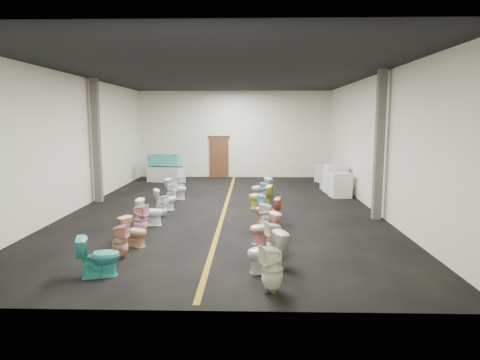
% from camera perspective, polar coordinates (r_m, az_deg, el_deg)
% --- Properties ---
extents(floor, '(16.00, 16.00, 0.00)m').
position_cam_1_polar(floor, '(14.81, -2.00, -3.75)').
color(floor, black).
rests_on(floor, ground).
extents(ceiling, '(16.00, 16.00, 0.00)m').
position_cam_1_polar(ceiling, '(14.57, -2.09, 13.85)').
color(ceiling, black).
rests_on(ceiling, ground).
extents(wall_back, '(10.00, 0.00, 10.00)m').
position_cam_1_polar(wall_back, '(22.50, -0.77, 6.10)').
color(wall_back, silver).
rests_on(wall_back, ground).
extents(wall_front, '(10.00, 0.00, 10.00)m').
position_cam_1_polar(wall_front, '(6.58, -6.39, 1.11)').
color(wall_front, silver).
rests_on(wall_front, ground).
extents(wall_left, '(0.00, 16.00, 16.00)m').
position_cam_1_polar(wall_left, '(15.64, -20.71, 4.69)').
color(wall_left, silver).
rests_on(wall_left, ground).
extents(wall_right, '(0.00, 16.00, 16.00)m').
position_cam_1_polar(wall_right, '(15.05, 17.39, 4.73)').
color(wall_right, silver).
rests_on(wall_right, ground).
extents(aisle_stripe, '(0.12, 15.60, 0.01)m').
position_cam_1_polar(aisle_stripe, '(14.81, -2.00, -3.73)').
color(aisle_stripe, '#8E6514').
rests_on(aisle_stripe, floor).
extents(back_door, '(1.00, 0.10, 2.10)m').
position_cam_1_polar(back_door, '(22.56, -2.80, 3.05)').
color(back_door, '#562D19').
rests_on(back_door, floor).
extents(door_frame, '(1.15, 0.08, 0.10)m').
position_cam_1_polar(door_frame, '(22.50, -2.82, 5.76)').
color(door_frame, '#331C11').
rests_on(door_frame, back_door).
extents(column_left, '(0.25, 0.25, 4.50)m').
position_cam_1_polar(column_left, '(16.49, -18.59, 4.94)').
color(column_left, '#59544C').
rests_on(column_left, floor).
extents(column_right, '(0.25, 0.25, 4.50)m').
position_cam_1_polar(column_right, '(13.55, 18.08, 4.36)').
color(column_right, '#59544C').
rests_on(column_right, floor).
extents(display_table, '(1.81, 1.23, 0.73)m').
position_cam_1_polar(display_table, '(21.29, -9.85, 0.78)').
color(display_table, silver).
rests_on(display_table, floor).
extents(bathtub, '(1.84, 0.85, 0.55)m').
position_cam_1_polar(bathtub, '(21.22, -9.90, 2.67)').
color(bathtub, '#3FB6B3').
rests_on(bathtub, display_table).
extents(appliance_crate_a, '(0.81, 0.81, 0.96)m').
position_cam_1_polar(appliance_crate_a, '(17.25, 13.21, -0.65)').
color(appliance_crate_a, silver).
rests_on(appliance_crate_a, floor).
extents(appliance_crate_b, '(0.91, 0.91, 1.15)m').
position_cam_1_polar(appliance_crate_b, '(18.24, 12.58, 0.14)').
color(appliance_crate_b, silver).
rests_on(appliance_crate_b, floor).
extents(appliance_crate_c, '(1.03, 1.03, 0.90)m').
position_cam_1_polar(appliance_crate_c, '(19.18, 12.03, 0.17)').
color(appliance_crate_c, silver).
rests_on(appliance_crate_c, floor).
extents(appliance_crate_d, '(0.81, 0.81, 0.89)m').
position_cam_1_polar(appliance_crate_d, '(21.17, 11.04, 0.92)').
color(appliance_crate_d, beige).
rests_on(appliance_crate_d, floor).
extents(toilet_left_0, '(0.90, 0.67, 0.81)m').
position_cam_1_polar(toilet_left_0, '(8.86, -18.31, -9.63)').
color(toilet_left_0, teal).
rests_on(toilet_left_0, floor).
extents(toilet_left_1, '(0.39, 0.38, 0.76)m').
position_cam_1_polar(toilet_left_1, '(9.85, -15.69, -7.88)').
color(toilet_left_1, tan).
rests_on(toilet_left_1, floor).
extents(toilet_left_2, '(0.80, 0.65, 0.71)m').
position_cam_1_polar(toilet_left_2, '(10.71, -13.93, -6.68)').
color(toilet_left_2, '#DAA982').
rests_on(toilet_left_2, floor).
extents(toilet_left_3, '(0.43, 0.42, 0.82)m').
position_cam_1_polar(toilet_left_3, '(11.67, -13.19, -5.15)').
color(toilet_left_3, '#F0A6AE').
rests_on(toilet_left_3, floor).
extents(toilet_left_4, '(0.77, 0.45, 0.78)m').
position_cam_1_polar(toilet_left_4, '(12.64, -11.87, -4.18)').
color(toilet_left_4, white).
rests_on(toilet_left_4, floor).
extents(toilet_left_5, '(0.41, 0.40, 0.69)m').
position_cam_1_polar(toilet_left_5, '(13.64, -10.34, -3.43)').
color(toilet_left_5, white).
rests_on(toilet_left_5, floor).
extents(toilet_left_6, '(0.83, 0.65, 0.74)m').
position_cam_1_polar(toilet_left_6, '(14.58, -9.98, -2.56)').
color(toilet_left_6, white).
rests_on(toilet_left_6, floor).
extents(toilet_left_7, '(0.45, 0.44, 0.78)m').
position_cam_1_polar(toilet_left_7, '(15.56, -9.15, -1.80)').
color(toilet_left_7, white).
rests_on(toilet_left_7, floor).
extents(toilet_left_8, '(0.81, 0.48, 0.81)m').
position_cam_1_polar(toilet_left_8, '(16.53, -8.53, -1.15)').
color(toilet_left_8, white).
rests_on(toilet_left_8, floor).
extents(toilet_left_9, '(0.46, 0.45, 0.78)m').
position_cam_1_polar(toilet_left_9, '(17.47, -7.91, -0.70)').
color(toilet_left_9, silver).
rests_on(toilet_left_9, floor).
extents(toilet_right_0, '(0.50, 0.50, 0.85)m').
position_cam_1_polar(toilet_right_0, '(7.72, 4.32, -11.77)').
color(toilet_right_0, beige).
rests_on(toilet_right_0, floor).
extents(toilet_right_1, '(0.91, 0.72, 0.81)m').
position_cam_1_polar(toilet_right_1, '(8.69, 3.53, -9.58)').
color(toilet_right_1, silver).
rests_on(toilet_right_1, floor).
extents(toilet_right_2, '(0.45, 0.45, 0.76)m').
position_cam_1_polar(toilet_right_2, '(9.69, 4.57, -7.88)').
color(toilet_right_2, '#F1E4C1').
rests_on(toilet_right_2, floor).
extents(toilet_right_3, '(0.86, 0.69, 0.76)m').
position_cam_1_polar(toilet_right_3, '(10.61, 3.26, -6.43)').
color(toilet_right_3, '#F7AAAC').
rests_on(toilet_right_3, floor).
extents(toilet_right_4, '(0.43, 0.42, 0.81)m').
position_cam_1_polar(toilet_right_4, '(11.65, 3.54, -5.01)').
color(toilet_right_4, silver).
rests_on(toilet_right_4, floor).
extents(toilet_right_5, '(0.81, 0.54, 0.77)m').
position_cam_1_polar(toilet_right_5, '(12.64, 3.72, -4.03)').
color(toilet_right_5, orange).
rests_on(toilet_right_5, floor).
extents(toilet_right_6, '(0.34, 0.33, 0.68)m').
position_cam_1_polar(toilet_right_6, '(13.57, 2.95, -3.38)').
color(toilet_right_6, '#78C2E6').
rests_on(toilet_right_6, floor).
extents(toilet_right_7, '(0.89, 0.63, 0.83)m').
position_cam_1_polar(toilet_right_7, '(14.62, 2.72, -2.26)').
color(toilet_right_7, '#E1D849').
rests_on(toilet_right_7, floor).
extents(toilet_right_8, '(0.43, 0.43, 0.77)m').
position_cam_1_polar(toilet_right_8, '(15.59, 3.42, -1.72)').
color(toilet_right_8, '#6EACCE').
rests_on(toilet_right_8, floor).
extents(toilet_right_9, '(0.89, 0.72, 0.79)m').
position_cam_1_polar(toilet_right_9, '(16.59, 2.84, -1.07)').
color(toilet_right_9, silver).
rests_on(toilet_right_9, floor).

